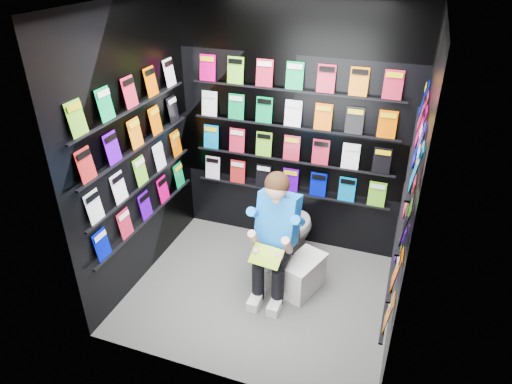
% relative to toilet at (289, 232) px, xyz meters
% --- Properties ---
extents(floor, '(2.40, 2.40, 0.00)m').
position_rel_toilet_xyz_m(floor, '(-0.11, -0.58, -0.37)').
color(floor, '#5D5D5B').
rests_on(floor, ground).
extents(ceiling, '(2.40, 2.40, 0.00)m').
position_rel_toilet_xyz_m(ceiling, '(-0.11, -0.58, 2.23)').
color(ceiling, white).
rests_on(ceiling, floor).
extents(wall_back, '(2.40, 0.04, 2.60)m').
position_rel_toilet_xyz_m(wall_back, '(-0.11, 0.42, 0.93)').
color(wall_back, black).
rests_on(wall_back, floor).
extents(wall_front, '(2.40, 0.04, 2.60)m').
position_rel_toilet_xyz_m(wall_front, '(-0.11, -1.58, 0.93)').
color(wall_front, black).
rests_on(wall_front, floor).
extents(wall_left, '(0.04, 2.00, 2.60)m').
position_rel_toilet_xyz_m(wall_left, '(-1.31, -0.58, 0.93)').
color(wall_left, black).
rests_on(wall_left, floor).
extents(wall_right, '(0.04, 2.00, 2.60)m').
position_rel_toilet_xyz_m(wall_right, '(1.09, -0.58, 0.93)').
color(wall_right, black).
rests_on(wall_right, floor).
extents(comics_back, '(2.10, 0.06, 1.37)m').
position_rel_toilet_xyz_m(comics_back, '(-0.11, 0.39, 0.94)').
color(comics_back, '#BC1D37').
rests_on(comics_back, wall_back).
extents(comics_left, '(0.06, 1.70, 1.37)m').
position_rel_toilet_xyz_m(comics_left, '(-1.28, -0.58, 0.94)').
color(comics_left, '#BC1D37').
rests_on(comics_left, wall_left).
extents(comics_right, '(0.06, 1.70, 1.37)m').
position_rel_toilet_xyz_m(comics_right, '(1.06, -0.58, 0.94)').
color(comics_right, '#BC1D37').
rests_on(comics_right, wall_right).
extents(toilet, '(0.50, 0.79, 0.73)m').
position_rel_toilet_xyz_m(toilet, '(0.00, 0.00, 0.00)').
color(toilet, white).
rests_on(toilet, floor).
extents(longbox, '(0.38, 0.50, 0.33)m').
position_rel_toilet_xyz_m(longbox, '(0.26, -0.40, -0.20)').
color(longbox, white).
rests_on(longbox, floor).
extents(longbox_lid, '(0.40, 0.53, 0.03)m').
position_rel_toilet_xyz_m(longbox_lid, '(0.26, -0.40, -0.02)').
color(longbox_lid, white).
rests_on(longbox_lid, longbox).
extents(reader, '(0.58, 0.78, 1.34)m').
position_rel_toilet_xyz_m(reader, '(0.00, -0.38, 0.39)').
color(reader, blue).
rests_on(reader, toilet).
extents(held_comic, '(0.30, 0.19, 0.12)m').
position_rel_toilet_xyz_m(held_comic, '(0.00, -0.73, 0.21)').
color(held_comic, green).
rests_on(held_comic, reader).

